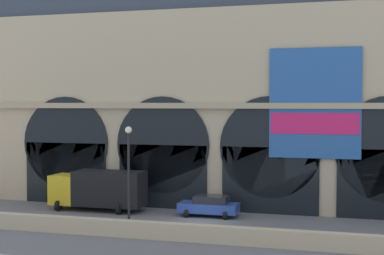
# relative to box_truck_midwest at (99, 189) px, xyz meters

# --- Properties ---
(ground_plane) EXTENTS (200.00, 200.00, 0.00)m
(ground_plane) POSITION_rel_box_truck_midwest_xyz_m (8.73, -2.59, -1.70)
(ground_plane) COLOR slate
(quay_parapet_wall) EXTENTS (90.00, 0.70, 1.05)m
(quay_parapet_wall) POSITION_rel_box_truck_midwest_xyz_m (8.73, -7.73, -1.18)
(quay_parapet_wall) COLOR #BCAD8C
(quay_parapet_wall) RESTS_ON ground
(station_building) EXTENTS (44.61, 6.23, 19.35)m
(station_building) POSITION_rel_box_truck_midwest_xyz_m (8.76, 5.31, 7.74)
(station_building) COLOR #BCAD8C
(station_building) RESTS_ON ground
(box_truck_midwest) EXTENTS (7.50, 2.91, 3.12)m
(box_truck_midwest) POSITION_rel_box_truck_midwest_xyz_m (0.00, 0.00, 0.00)
(box_truck_midwest) COLOR gold
(box_truck_midwest) RESTS_ON ground
(car_center) EXTENTS (4.40, 2.22, 1.55)m
(car_center) POSITION_rel_box_truck_midwest_xyz_m (8.88, 0.10, -0.90)
(car_center) COLOR #28479E
(car_center) RESTS_ON ground
(street_lamp_quayside) EXTENTS (0.44, 0.44, 6.90)m
(street_lamp_quayside) POSITION_rel_box_truck_midwest_xyz_m (5.36, -6.93, 2.71)
(street_lamp_quayside) COLOR black
(street_lamp_quayside) RESTS_ON ground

